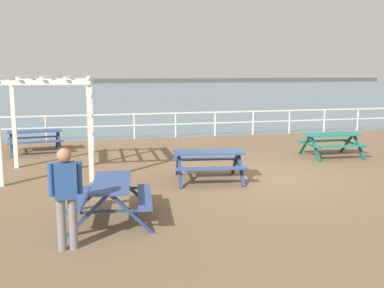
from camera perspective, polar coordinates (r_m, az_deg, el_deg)
ground_plane at (r=12.38m, az=9.45°, el=-4.63°), size 30.00×24.00×0.20m
sea_band at (r=64.01m, az=-9.67°, el=6.64°), size 142.00×90.00×0.01m
distant_shoreline at (r=106.91m, az=-11.45°, el=7.61°), size 142.00×6.00×1.80m
seaward_railing at (r=19.49m, az=0.47°, el=3.10°), size 23.07×0.07×1.08m
picnic_table_near_left at (r=16.72m, az=-19.26°, el=0.98°), size 1.99×1.75×0.80m
picnic_table_near_right at (r=11.75m, az=2.12°, el=-1.85°), size 1.99×1.76×0.80m
picnic_table_far_left at (r=8.78m, az=-10.11°, el=-5.85°), size 1.73×1.97×0.80m
picnic_table_far_right at (r=15.69m, az=17.29°, el=0.57°), size 1.86×1.61×0.80m
visitor at (r=7.44m, az=-15.68°, el=-5.91°), size 0.53×0.26×1.66m
lattice_pergola at (r=12.85m, az=-17.74°, el=5.03°), size 2.52×2.64×2.70m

